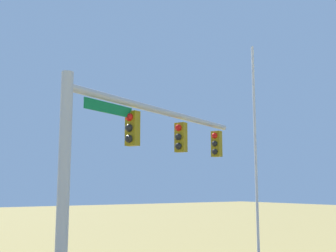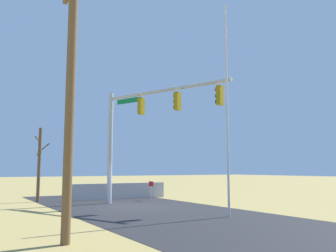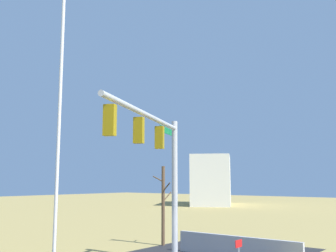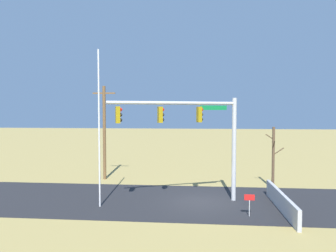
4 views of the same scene
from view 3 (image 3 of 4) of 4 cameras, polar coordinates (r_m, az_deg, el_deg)
The scene contains 6 objects.
retaining_fence at distance 20.17m, azimuth 9.92°, elevation -17.00°, with size 0.20×6.62×1.06m, color #A8A8AD.
signal_mast at distance 16.46m, azimuth -1.35°, elevation -4.35°, with size 7.64×3.27×6.60m.
flagpole at distance 11.59m, azimuth -15.71°, elevation -2.87°, with size 0.10×0.10×9.40m, color silver.
bare_tree at distance 23.53m, azimuth -0.70°, elevation -11.34°, with size 1.27×1.02×4.60m.
open_sign at distance 17.79m, azimuth 10.27°, elevation -17.00°, with size 0.56×0.04×1.22m.
distant_building at distance 63.12m, azimuth 6.40°, elevation -7.86°, with size 11.95×5.80×7.67m, color silver.
Camera 3 is at (-12.77, -11.00, 3.72)m, focal length 41.84 mm.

